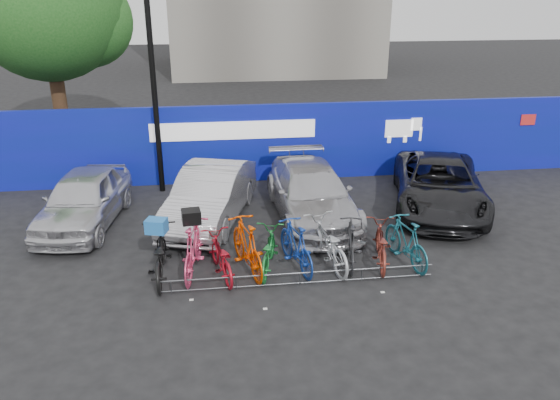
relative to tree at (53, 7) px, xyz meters
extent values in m
plane|color=black|center=(6.77, -10.06, -5.07)|extent=(100.00, 100.00, 0.00)
cube|color=navy|center=(6.77, -4.06, -3.87)|extent=(22.00, 0.15, 2.40)
cube|color=white|center=(5.77, -4.16, -3.42)|extent=(5.00, 0.02, 0.55)
cube|color=white|center=(10.97, -4.16, -3.52)|extent=(1.20, 0.02, 0.90)
cube|color=red|center=(15.27, -4.16, -3.37)|extent=(0.50, 0.02, 0.35)
cylinder|color=#382314|center=(-0.23, -0.06, -3.07)|extent=(0.50, 0.50, 4.00)
sphere|color=#1B4F18|center=(-0.23, -0.06, 0.13)|extent=(5.20, 5.20, 5.20)
sphere|color=#1B4F18|center=(0.97, 0.24, -0.47)|extent=(3.20, 3.20, 3.20)
cylinder|color=black|center=(3.57, -4.66, -2.07)|extent=(0.16, 0.16, 6.00)
cylinder|color=#595B60|center=(6.77, -10.66, -4.79)|extent=(5.60, 0.03, 0.03)
cylinder|color=#595B60|center=(6.77, -10.66, -5.02)|extent=(5.60, 0.03, 0.03)
cylinder|color=#595B60|center=(4.17, -10.66, -4.93)|extent=(0.03, 0.03, 0.28)
cylinder|color=#595B60|center=(5.47, -10.66, -4.93)|extent=(0.03, 0.03, 0.28)
cylinder|color=#595B60|center=(6.77, -10.66, -4.93)|extent=(0.03, 0.03, 0.28)
cylinder|color=#595B60|center=(8.07, -10.66, -4.93)|extent=(0.03, 0.03, 0.28)
cylinder|color=#595B60|center=(9.37, -10.66, -4.93)|extent=(0.03, 0.03, 0.28)
imported|color=silver|center=(1.82, -6.93, -4.37)|extent=(2.17, 4.27, 1.39)
imported|color=#BAB9BE|center=(5.01, -7.10, -4.36)|extent=(2.69, 4.55, 1.42)
imported|color=#B4B3B8|center=(7.64, -7.20, -4.38)|extent=(2.07, 4.78, 1.37)
imported|color=black|center=(11.19, -7.02, -4.38)|extent=(3.65, 5.41, 1.38)
imported|color=black|center=(3.92, -9.99, -4.54)|extent=(0.75, 2.02, 1.05)
imported|color=#DE3C6A|center=(4.62, -9.87, -4.48)|extent=(0.85, 2.02, 1.17)
imported|color=#A90F1E|center=(5.18, -10.05, -4.62)|extent=(0.96, 1.81, 0.90)
imported|color=#F54A02|center=(5.75, -9.90, -4.48)|extent=(1.01, 2.02, 1.17)
imported|color=#197D2F|center=(6.19, -9.92, -4.62)|extent=(0.99, 1.81, 0.90)
imported|color=#13379D|center=(6.80, -9.91, -4.53)|extent=(0.92, 1.85, 1.07)
imported|color=#AAAEB2|center=(7.50, -9.88, -4.55)|extent=(1.11, 2.09, 1.04)
imported|color=#2A2A2D|center=(8.01, -9.91, -4.56)|extent=(0.80, 1.76, 1.02)
imported|color=maroon|center=(8.67, -9.96, -4.61)|extent=(0.97, 1.85, 0.92)
imported|color=#185E6E|center=(9.22, -10.01, -4.54)|extent=(0.85, 1.83, 1.06)
cube|color=blue|center=(3.92, -9.99, -3.87)|extent=(0.48, 0.41, 0.29)
cube|color=black|center=(4.62, -9.87, -3.75)|extent=(0.42, 0.39, 0.28)
camera|label=1|loc=(5.12, -20.31, 0.66)|focal=35.00mm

